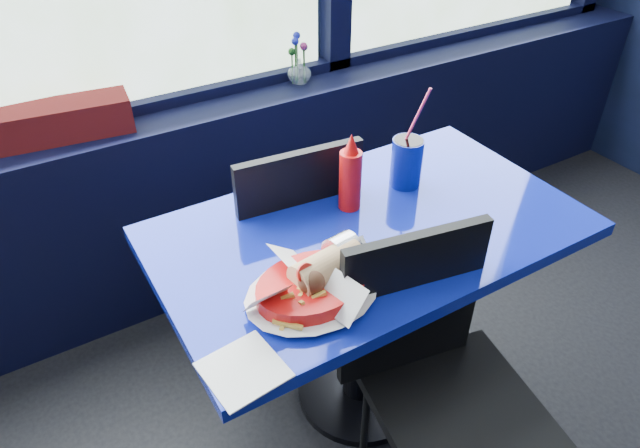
{
  "coord_description": "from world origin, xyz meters",
  "views": [
    {
      "loc": [
        -0.48,
        0.97,
        1.71
      ],
      "look_at": [
        0.12,
        1.98,
        0.84
      ],
      "focal_mm": 32.0,
      "sensor_mm": 36.0,
      "label": 1
    }
  ],
  "objects_px": {
    "soda_cup": "(407,161)",
    "food_basket": "(314,284)",
    "flower_vase": "(299,68)",
    "planter_box": "(39,124)",
    "ketchup_bottle": "(350,176)",
    "chair_near_front": "(438,371)",
    "chair_near_back": "(282,241)",
    "near_table": "(367,274)"
  },
  "relations": [
    {
      "from": "near_table",
      "to": "flower_vase",
      "type": "relative_size",
      "value": 6.0
    },
    {
      "from": "ketchup_bottle",
      "to": "flower_vase",
      "type": "bearing_deg",
      "value": 71.01
    },
    {
      "from": "chair_near_front",
      "to": "soda_cup",
      "type": "distance_m",
      "value": 0.63
    },
    {
      "from": "planter_box",
      "to": "soda_cup",
      "type": "distance_m",
      "value": 1.2
    },
    {
      "from": "chair_near_back",
      "to": "soda_cup",
      "type": "height_order",
      "value": "soda_cup"
    },
    {
      "from": "chair_near_front",
      "to": "chair_near_back",
      "type": "bearing_deg",
      "value": 108.38
    },
    {
      "from": "chair_near_front",
      "to": "food_basket",
      "type": "relative_size",
      "value": 2.58
    },
    {
      "from": "chair_near_front",
      "to": "planter_box",
      "type": "height_order",
      "value": "planter_box"
    },
    {
      "from": "near_table",
      "to": "soda_cup",
      "type": "height_order",
      "value": "soda_cup"
    },
    {
      "from": "chair_near_back",
      "to": "ketchup_bottle",
      "type": "xyz_separation_m",
      "value": [
        0.12,
        -0.21,
        0.33
      ]
    },
    {
      "from": "chair_near_front",
      "to": "flower_vase",
      "type": "height_order",
      "value": "flower_vase"
    },
    {
      "from": "flower_vase",
      "to": "food_basket",
      "type": "height_order",
      "value": "flower_vase"
    },
    {
      "from": "chair_near_back",
      "to": "flower_vase",
      "type": "relative_size",
      "value": 4.59
    },
    {
      "from": "chair_near_front",
      "to": "chair_near_back",
      "type": "xyz_separation_m",
      "value": [
        -0.1,
        0.68,
        0.01
      ]
    },
    {
      "from": "flower_vase",
      "to": "ketchup_bottle",
      "type": "relative_size",
      "value": 0.84
    },
    {
      "from": "near_table",
      "to": "chair_near_back",
      "type": "distance_m",
      "value": 0.35
    },
    {
      "from": "chair_near_back",
      "to": "planter_box",
      "type": "relative_size",
      "value": 1.58
    },
    {
      "from": "chair_near_front",
      "to": "planter_box",
      "type": "relative_size",
      "value": 1.55
    },
    {
      "from": "chair_near_front",
      "to": "soda_cup",
      "type": "height_order",
      "value": "soda_cup"
    },
    {
      "from": "flower_vase",
      "to": "food_basket",
      "type": "relative_size",
      "value": 0.57
    },
    {
      "from": "chair_near_front",
      "to": "ketchup_bottle",
      "type": "xyz_separation_m",
      "value": [
        0.02,
        0.47,
        0.34
      ]
    },
    {
      "from": "chair_near_front",
      "to": "flower_vase",
      "type": "xyz_separation_m",
      "value": [
        0.29,
        1.24,
        0.34
      ]
    },
    {
      "from": "food_basket",
      "to": "ketchup_bottle",
      "type": "bearing_deg",
      "value": 61.2
    },
    {
      "from": "near_table",
      "to": "chair_near_front",
      "type": "height_order",
      "value": "chair_near_front"
    },
    {
      "from": "food_basket",
      "to": "chair_near_front",
      "type": "bearing_deg",
      "value": -21.13
    },
    {
      "from": "planter_box",
      "to": "flower_vase",
      "type": "relative_size",
      "value": 2.9
    },
    {
      "from": "planter_box",
      "to": "ketchup_bottle",
      "type": "distance_m",
      "value": 1.05
    },
    {
      "from": "chair_near_front",
      "to": "planter_box",
      "type": "bearing_deg",
      "value": 128.45
    },
    {
      "from": "near_table",
      "to": "ketchup_bottle",
      "type": "xyz_separation_m",
      "value": [
        -0.0,
        0.11,
        0.29
      ]
    },
    {
      "from": "planter_box",
      "to": "soda_cup",
      "type": "relative_size",
      "value": 1.81
    },
    {
      "from": "flower_vase",
      "to": "soda_cup",
      "type": "bearing_deg",
      "value": -93.62
    },
    {
      "from": "near_table",
      "to": "flower_vase",
      "type": "xyz_separation_m",
      "value": [
        0.26,
        0.88,
        0.29
      ]
    },
    {
      "from": "planter_box",
      "to": "ketchup_bottle",
      "type": "bearing_deg",
      "value": -41.64
    },
    {
      "from": "planter_box",
      "to": "ketchup_bottle",
      "type": "height_order",
      "value": "ketchup_bottle"
    },
    {
      "from": "chair_near_back",
      "to": "flower_vase",
      "type": "distance_m",
      "value": 0.75
    },
    {
      "from": "planter_box",
      "to": "soda_cup",
      "type": "xyz_separation_m",
      "value": [
        0.92,
        -0.77,
        -0.03
      ]
    },
    {
      "from": "soda_cup",
      "to": "food_basket",
      "type": "bearing_deg",
      "value": -149.91
    },
    {
      "from": "chair_near_front",
      "to": "near_table",
      "type": "bearing_deg",
      "value": 96.39
    },
    {
      "from": "near_table",
      "to": "soda_cup",
      "type": "bearing_deg",
      "value": 29.88
    },
    {
      "from": "chair_near_back",
      "to": "food_basket",
      "type": "relative_size",
      "value": 2.63
    },
    {
      "from": "food_basket",
      "to": "ketchup_bottle",
      "type": "height_order",
      "value": "ketchup_bottle"
    },
    {
      "from": "planter_box",
      "to": "chair_near_back",
      "type": "bearing_deg",
      "value": -38.18
    }
  ]
}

